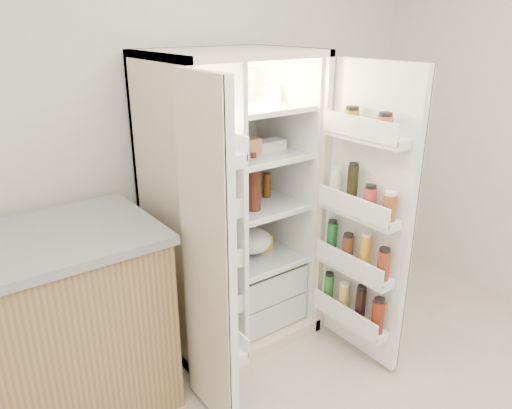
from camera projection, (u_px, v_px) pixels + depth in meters
wall_back at (176, 123)px, 3.00m from camera, size 4.00×0.02×2.70m
refrigerator at (230, 225)px, 3.04m from camera, size 0.92×0.70×1.80m
freezer_door at (209, 263)px, 2.25m from camera, size 0.15×0.40×1.72m
fridge_door at (366, 223)px, 2.74m from camera, size 0.17×0.58×1.72m
kitchen_counter at (20, 341)px, 2.32m from camera, size 1.39×0.74×1.01m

